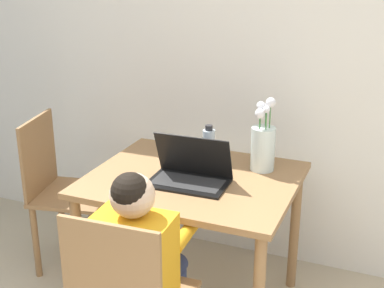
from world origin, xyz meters
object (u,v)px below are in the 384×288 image
Objects in this scene: laptop at (190,172)px; flower_vase at (263,144)px; chair_spare at (62,190)px; water_bottle at (209,152)px; person_seated at (141,254)px.

laptop is 0.39m from flower_vase.
chair_spare is 0.90m from laptop.
water_bottle is (0.05, 0.12, 0.06)m from laptop.
person_seated is 2.66× the size of laptop.
chair_spare is at bearing 168.62° from laptop.
chair_spare is 0.96m from water_bottle.
laptop is (0.84, -0.14, 0.31)m from chair_spare.
flower_vase reaches higher than chair_spare.
laptop is at bearing -92.04° from person_seated.
chair_spare is at bearing -173.33° from flower_vase.
chair_spare is at bearing 178.26° from water_bottle.
chair_spare is 1.18m from flower_vase.
flower_vase is (0.26, 0.78, 0.23)m from person_seated.
person_seated is at bearing -139.13° from chair_spare.
flower_vase is 0.27m from water_bottle.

